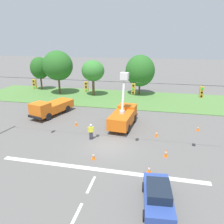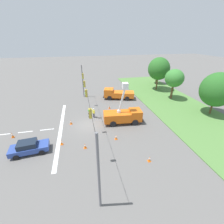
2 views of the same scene
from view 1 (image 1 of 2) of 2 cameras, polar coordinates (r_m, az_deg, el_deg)
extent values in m
plane|color=#605E5B|center=(22.23, -0.64, -8.96)|extent=(200.00, 200.00, 0.00)
cube|color=#517F3D|center=(38.82, 5.32, 3.36)|extent=(56.00, 12.00, 0.10)
cube|color=silver|center=(18.75, -3.59, -14.75)|extent=(17.60, 0.50, 0.01)
cube|color=silver|center=(17.20, -5.49, -18.32)|extent=(0.20, 2.00, 0.01)
cube|color=silver|center=(15.06, -9.28, -24.96)|extent=(0.20, 2.00, 0.01)
cylinder|color=black|center=(20.02, -0.71, 7.99)|extent=(26.00, 0.03, 0.03)
cylinder|color=black|center=(22.93, -19.69, 8.17)|extent=(0.02, 0.02, 0.10)
cube|color=gold|center=(23.02, -19.55, 6.88)|extent=(0.32, 0.28, 0.96)
cylinder|color=black|center=(22.83, -19.84, 7.58)|extent=(0.16, 0.05, 0.16)
cylinder|color=black|center=(22.89, -19.75, 6.79)|extent=(0.16, 0.05, 0.16)
cylinder|color=green|center=(22.95, -19.67, 6.01)|extent=(0.16, 0.05, 0.16)
cylinder|color=black|center=(20.63, -6.75, 8.05)|extent=(0.02, 0.02, 0.10)
cube|color=gold|center=(20.73, -6.69, 6.61)|extent=(0.32, 0.28, 0.96)
cylinder|color=black|center=(20.52, -6.87, 7.39)|extent=(0.16, 0.05, 0.16)
cylinder|color=black|center=(20.59, -6.83, 6.52)|extent=(0.16, 0.05, 0.16)
cylinder|color=green|center=(20.66, -6.80, 5.65)|extent=(0.16, 0.05, 0.16)
cylinder|color=black|center=(19.66, 5.66, 7.55)|extent=(0.02, 0.02, 0.10)
cube|color=gold|center=(19.77, 5.61, 6.05)|extent=(0.32, 0.28, 0.96)
cylinder|color=black|center=(19.54, 5.58, 6.86)|extent=(0.16, 0.05, 0.16)
cylinder|color=green|center=(19.61, 5.55, 5.95)|extent=(0.16, 0.05, 0.16)
cylinder|color=black|center=(19.69, 5.52, 5.04)|extent=(0.16, 0.05, 0.16)
cylinder|color=black|center=(19.85, 22.54, 6.32)|extent=(0.02, 0.02, 0.10)
cube|color=gold|center=(19.96, 22.35, 4.84)|extent=(0.32, 0.28, 0.96)
cylinder|color=green|center=(19.74, 22.54, 5.63)|extent=(0.16, 0.05, 0.16)
cylinder|color=black|center=(19.81, 22.43, 4.73)|extent=(0.16, 0.05, 0.16)
cylinder|color=black|center=(19.88, 22.31, 3.84)|extent=(0.16, 0.05, 0.16)
cylinder|color=brown|center=(48.07, -17.96, 7.24)|extent=(0.33, 0.33, 2.88)
ellipsoid|color=#235B1E|center=(47.60, -18.34, 10.86)|extent=(3.84, 3.68, 4.41)
cylinder|color=brown|center=(43.39, -13.58, 6.57)|extent=(0.36, 0.36, 3.04)
ellipsoid|color=#286623|center=(42.77, -13.98, 11.67)|extent=(5.59, 5.26, 5.50)
cylinder|color=brown|center=(41.03, -4.87, 6.23)|extent=(0.47, 0.47, 2.90)
ellipsoid|color=#387F33|center=(40.45, -5.00, 10.69)|extent=(4.17, 3.84, 3.77)
cylinder|color=brown|center=(42.12, 7.15, 6.02)|extent=(0.33, 0.33, 2.23)
ellipsoid|color=#286623|center=(41.50, 7.35, 10.63)|extent=(5.43, 5.43, 5.79)
cube|color=orange|center=(25.74, 2.44, -2.04)|extent=(2.66, 4.36, 1.39)
cube|color=orange|center=(28.41, 4.04, 0.27)|extent=(2.34, 1.98, 1.67)
cube|color=#1E2838|center=(28.89, 4.35, 1.19)|extent=(1.93, 0.28, 0.75)
cube|color=black|center=(29.52, 4.47, -0.43)|extent=(2.28, 0.38, 0.30)
cylinder|color=black|center=(28.72, 1.86, -1.26)|extent=(0.37, 1.02, 1.00)
cylinder|color=black|center=(28.25, 5.94, -1.70)|extent=(0.37, 1.02, 1.00)
cylinder|color=black|center=(25.62, -0.29, -3.81)|extent=(0.37, 1.02, 1.00)
cylinder|color=black|center=(25.10, 4.26, -4.36)|extent=(0.37, 1.02, 1.00)
cylinder|color=silver|center=(25.72, 2.64, 0.00)|extent=(0.60, 0.60, 0.36)
cube|color=white|center=(25.58, 2.95, 4.20)|extent=(0.34, 1.10, 4.09)
cube|color=white|center=(25.51, 3.29, 9.37)|extent=(0.97, 0.88, 0.80)
cube|color=orange|center=(32.49, -14.04, 1.65)|extent=(3.55, 5.05, 1.14)
cube|color=orange|center=(30.22, -18.24, 0.59)|extent=(2.71, 2.52, 1.77)
cube|color=#1E2838|center=(29.69, -19.25, 0.79)|extent=(1.93, 0.66, 0.80)
cube|color=black|center=(29.79, -19.56, -1.32)|extent=(2.29, 0.82, 0.30)
cylinder|color=black|center=(29.92, -16.29, -1.20)|extent=(0.55, 1.04, 1.00)
cylinder|color=black|center=(31.42, -19.08, -0.53)|extent=(0.55, 1.04, 1.00)
cylinder|color=black|center=(32.55, -11.59, 0.81)|extent=(0.55, 1.04, 1.00)
cylinder|color=black|center=(33.94, -14.38, 1.34)|extent=(0.55, 1.04, 1.00)
cube|color=#2D4799|center=(15.38, 11.87, -20.88)|extent=(2.16, 4.45, 0.64)
cube|color=#192333|center=(14.88, 12.08, -19.40)|extent=(1.69, 2.20, 0.60)
cylinder|color=black|center=(16.56, 8.28, -18.75)|extent=(0.26, 0.66, 0.64)
cylinder|color=black|center=(16.72, 14.53, -18.80)|extent=(0.26, 0.66, 0.64)
cylinder|color=black|center=(14.54, 8.48, -25.15)|extent=(0.26, 0.66, 0.64)
cylinder|color=black|center=(14.72, 15.90, -25.11)|extent=(0.26, 0.66, 0.64)
cylinder|color=#383842|center=(23.59, -5.23, -6.16)|extent=(0.18, 0.18, 0.85)
cylinder|color=#383842|center=(23.58, -5.72, -6.20)|extent=(0.18, 0.18, 0.85)
cube|color=yellow|center=(23.29, -5.53, -4.56)|extent=(0.46, 0.38, 0.60)
cube|color=silver|center=(23.29, -5.53, -4.56)|extent=(0.42, 0.24, 0.62)
cylinder|color=yellow|center=(23.30, -4.87, -4.45)|extent=(0.11, 0.11, 0.55)
cylinder|color=yellow|center=(23.26, -6.20, -4.54)|extent=(0.11, 0.11, 0.55)
sphere|color=tan|center=(23.12, -5.56, -3.59)|extent=(0.22, 0.22, 0.22)
sphere|color=white|center=(23.10, -5.57, -3.45)|extent=(0.26, 0.26, 0.26)
cube|color=orange|center=(18.59, 9.62, -15.31)|extent=(0.36, 0.36, 0.03)
cone|color=orange|center=(18.41, 9.68, -14.45)|extent=(0.25, 0.25, 0.64)
cylinder|color=white|center=(18.39, 9.69, -14.36)|extent=(0.16, 0.16, 0.11)
cube|color=orange|center=(21.09, 13.87, -11.16)|extent=(0.36, 0.36, 0.03)
cone|color=orange|center=(20.91, 13.95, -10.29)|extent=(0.28, 0.28, 0.70)
cylinder|color=white|center=(20.90, 13.96, -10.21)|extent=(0.17, 0.17, 0.13)
cube|color=orange|center=(20.18, -4.83, -12.10)|extent=(0.36, 0.36, 0.03)
cone|color=orange|center=(20.00, -4.86, -11.23)|extent=(0.27, 0.27, 0.68)
cylinder|color=white|center=(19.98, -4.86, -11.15)|extent=(0.17, 0.17, 0.12)
cube|color=orange|center=(27.69, 21.50, -4.50)|extent=(0.36, 0.36, 0.03)
cone|color=orange|center=(27.56, 21.58, -3.86)|extent=(0.26, 0.26, 0.64)
cylinder|color=white|center=(27.55, 21.59, -3.80)|extent=(0.16, 0.16, 0.12)
cube|color=orange|center=(27.59, -9.34, -3.45)|extent=(0.36, 0.36, 0.03)
cone|color=orange|center=(27.46, -9.38, -2.78)|extent=(0.27, 0.27, 0.67)
cylinder|color=white|center=(27.45, -9.38, -2.72)|extent=(0.17, 0.17, 0.12)
cube|color=orange|center=(24.82, 11.50, -6.22)|extent=(0.36, 0.36, 0.03)
cone|color=orange|center=(24.67, 11.55, -5.49)|extent=(0.26, 0.26, 0.66)
cylinder|color=white|center=(24.66, 11.56, -5.42)|extent=(0.16, 0.16, 0.12)
camera|label=2|loc=(24.62, 56.37, 15.58)|focal=24.00mm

